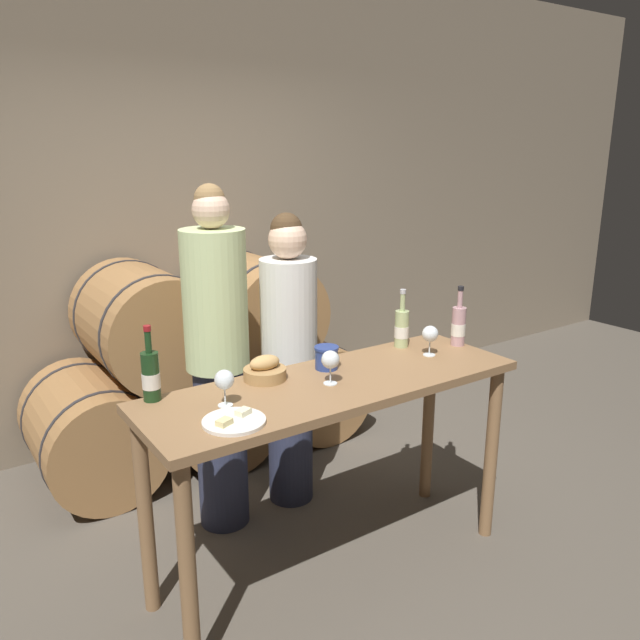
{
  "coord_description": "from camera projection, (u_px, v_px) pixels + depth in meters",
  "views": [
    {
      "loc": [
        -1.49,
        -2.07,
        1.95
      ],
      "look_at": [
        0.0,
        0.11,
        1.2
      ],
      "focal_mm": 35.0,
      "sensor_mm": 36.0,
      "label": 1
    }
  ],
  "objects": [
    {
      "name": "ground_plane",
      "position": [
        333.0,
        567.0,
        2.99
      ],
      "size": [
        10.0,
        10.0,
        0.0
      ],
      "primitive_type": "plane",
      "color": "#564F44"
    },
    {
      "name": "stone_wall_back",
      "position": [
        162.0,
        200.0,
        4.12
      ],
      "size": [
        10.0,
        0.12,
        3.2
      ],
      "color": "gray",
      "rests_on": "ground_plane"
    },
    {
      "name": "barrel_stack",
      "position": [
        204.0,
        369.0,
        3.97
      ],
      "size": [
        2.12,
        0.84,
        1.28
      ],
      "color": "#9E7042",
      "rests_on": "ground_plane"
    },
    {
      "name": "tasting_table",
      "position": [
        334.0,
        412.0,
        2.77
      ],
      "size": [
        1.74,
        0.57,
        0.95
      ],
      "color": "olive",
      "rests_on": "ground_plane"
    },
    {
      "name": "person_left",
      "position": [
        218.0,
        360.0,
        3.11
      ],
      "size": [
        0.32,
        0.32,
        1.78
      ],
      "color": "#2D334C",
      "rests_on": "ground_plane"
    },
    {
      "name": "person_right",
      "position": [
        289.0,
        358.0,
        3.36
      ],
      "size": [
        0.3,
        0.3,
        1.62
      ],
      "color": "#2D334C",
      "rests_on": "ground_plane"
    },
    {
      "name": "wine_bottle_red",
      "position": [
        151.0,
        375.0,
        2.49
      ],
      "size": [
        0.07,
        0.07,
        0.31
      ],
      "color": "#193819",
      "rests_on": "tasting_table"
    },
    {
      "name": "wine_bottle_white",
      "position": [
        402.0,
        328.0,
        3.17
      ],
      "size": [
        0.07,
        0.07,
        0.3
      ],
      "color": "#ADBC7F",
      "rests_on": "tasting_table"
    },
    {
      "name": "wine_bottle_rose",
      "position": [
        459.0,
        325.0,
        3.19
      ],
      "size": [
        0.07,
        0.07,
        0.31
      ],
      "color": "#BC8E93",
      "rests_on": "tasting_table"
    },
    {
      "name": "blue_crock",
      "position": [
        326.0,
        357.0,
        2.86
      ],
      "size": [
        0.11,
        0.11,
        0.11
      ],
      "color": "navy",
      "rests_on": "tasting_table"
    },
    {
      "name": "bread_basket",
      "position": [
        265.0,
        370.0,
        2.73
      ],
      "size": [
        0.19,
        0.19,
        0.11
      ],
      "color": "#A87F4C",
      "rests_on": "tasting_table"
    },
    {
      "name": "cheese_plate",
      "position": [
        234.0,
        421.0,
        2.31
      ],
      "size": [
        0.24,
        0.24,
        0.04
      ],
      "color": "white",
      "rests_on": "tasting_table"
    },
    {
      "name": "wine_glass_far_left",
      "position": [
        224.0,
        380.0,
        2.44
      ],
      "size": [
        0.08,
        0.08,
        0.15
      ],
      "color": "white",
      "rests_on": "tasting_table"
    },
    {
      "name": "wine_glass_left",
      "position": [
        330.0,
        360.0,
        2.66
      ],
      "size": [
        0.08,
        0.08,
        0.15
      ],
      "color": "white",
      "rests_on": "tasting_table"
    },
    {
      "name": "wine_glass_center",
      "position": [
        430.0,
        334.0,
        3.03
      ],
      "size": [
        0.08,
        0.08,
        0.15
      ],
      "color": "white",
      "rests_on": "tasting_table"
    }
  ]
}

